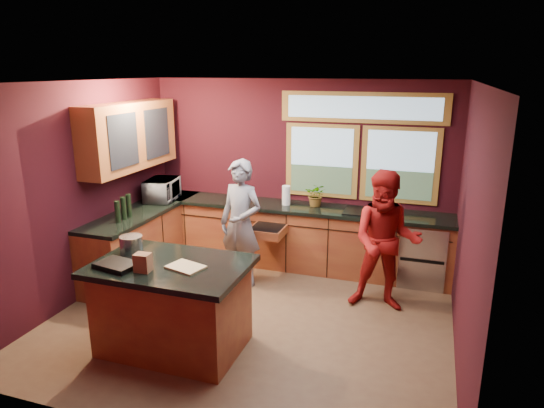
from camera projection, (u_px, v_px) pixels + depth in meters
The scene contains 14 objects.
floor at pixel (251, 318), 5.70m from camera, with size 4.50×4.50×0.00m, color brown.
room_shell at pixel (212, 160), 5.69m from camera, with size 4.52×4.02×2.71m.
back_counter at pixel (305, 237), 7.06m from camera, with size 4.50×0.64×0.93m.
left_counter at pixel (145, 240), 6.94m from camera, with size 0.64×2.30×0.93m.
island at pixel (173, 306), 4.99m from camera, with size 1.55×1.05×0.95m.
person_grey at pixel (241, 224), 6.40m from camera, with size 0.62×0.41×1.71m, color slate.
person_red at pixel (386, 241), 5.74m from camera, with size 0.83×0.65×1.72m, color maroon.
microwave at pixel (162, 190), 7.22m from camera, with size 0.59×0.40×0.32m, color #999999.
potted_plant at pixel (316, 195), 6.90m from camera, with size 0.30×0.26×0.34m, color #999999.
paper_towel at pixel (286, 195), 6.99m from camera, with size 0.12×0.12×0.28m, color silver.
cutting_board at pixel (186, 267), 4.76m from camera, with size 0.35×0.25×0.02m, color #A58655.
stock_pot at pixel (131, 244), 5.15m from camera, with size 0.24×0.24×0.18m, color #A8A8AC.
paper_bag at pixel (143, 263), 4.66m from camera, with size 0.15×0.12×0.18m, color brown.
black_tray at pixel (117, 265), 4.77m from camera, with size 0.40×0.28×0.05m, color black.
Camera 1 is at (1.85, -4.78, 2.84)m, focal length 32.00 mm.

